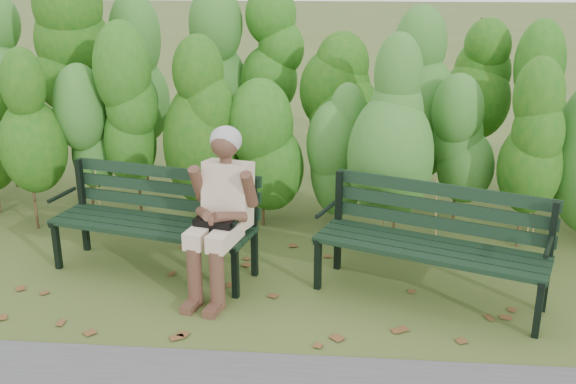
{
  "coord_description": "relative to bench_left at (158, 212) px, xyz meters",
  "views": [
    {
      "loc": [
        0.46,
        -4.95,
        2.6
      ],
      "look_at": [
        0.0,
        0.35,
        0.75
      ],
      "focal_mm": 42.0,
      "sensor_mm": 36.0,
      "label": 1
    }
  ],
  "objects": [
    {
      "name": "ground",
      "position": [
        1.13,
        -0.37,
        -0.52
      ],
      "size": [
        80.0,
        80.0,
        0.0
      ],
      "primitive_type": "plane",
      "color": "#425523"
    },
    {
      "name": "hedge_band",
      "position": [
        1.13,
        1.49,
        0.73
      ],
      "size": [
        11.04,
        1.67,
        2.42
      ],
      "color": "#47381E",
      "rests_on": "ground"
    },
    {
      "name": "leaf_litter",
      "position": [
        1.28,
        -0.55,
        -0.52
      ],
      "size": [
        5.67,
        1.83,
        0.01
      ],
      "color": "brown",
      "rests_on": "ground"
    },
    {
      "name": "bench_left",
      "position": [
        0.0,
        0.0,
        0.0
      ],
      "size": [
        1.86,
        0.98,
        0.89
      ],
      "color": "black",
      "rests_on": "ground"
    },
    {
      "name": "bench_right",
      "position": [
        2.32,
        -0.31,
        0.01
      ],
      "size": [
        1.89,
        1.2,
        0.9
      ],
      "color": "black",
      "rests_on": "ground"
    },
    {
      "name": "seated_woman",
      "position": [
        0.62,
        -0.34,
        0.23
      ],
      "size": [
        0.58,
        0.85,
        1.35
      ],
      "color": "beige",
      "rests_on": "ground"
    }
  ]
}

